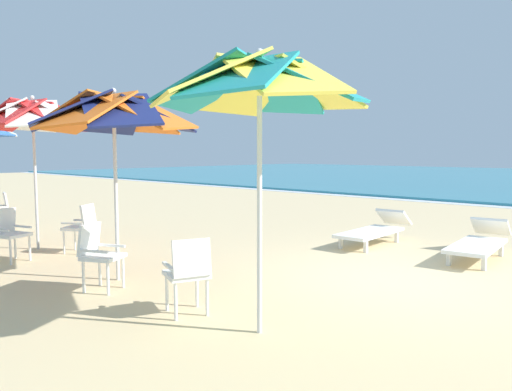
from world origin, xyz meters
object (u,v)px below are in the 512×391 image
Objects in this scene: plastic_chair_6 at (0,209)px; sun_lounger_2 at (375,229)px; plastic_chair_1 at (98,252)px; sun_lounger_1 at (479,242)px; plastic_chair_3 at (9,231)px; beach_umbrella_2 at (33,117)px; plastic_chair_0 at (188,271)px; plastic_chair_2 at (82,225)px; beach_umbrella_0 at (260,86)px; beach_umbrella_1 at (114,115)px.

sun_lounger_2 is at bearing 32.03° from plastic_chair_6.
sun_lounger_1 is at bearing 61.03° from plastic_chair_1.
plastic_chair_6 is at bearing 163.06° from plastic_chair_3.
plastic_chair_1 is at bearing -8.45° from plastic_chair_6.
beach_umbrella_2 is 1.28× the size of sun_lounger_2.
beach_umbrella_2 is 3.38m from plastic_chair_6.
plastic_chair_0 and plastic_chair_2 have the same top height.
plastic_chair_1 is (-1.62, -0.17, 0.00)m from plastic_chair_0.
beach_umbrella_0 is 1.25× the size of sun_lounger_1.
beach_umbrella_1 is 3.06× the size of plastic_chair_3.
beach_umbrella_0 is at bearing -94.65° from sun_lounger_1.
plastic_chair_0 is at bearing -4.70° from beach_umbrella_2.
sun_lounger_2 is (1.26, 4.85, -2.01)m from beach_umbrella_1.
beach_umbrella_0 is at bearing 9.33° from plastic_chair_0.
beach_umbrella_1 is at bearing -2.77° from beach_umbrella_2.
plastic_chair_3 is 7.77m from sun_lounger_1.
plastic_chair_0 is 7.66m from plastic_chair_6.
plastic_chair_2 is (-4.90, 0.66, -1.92)m from beach_umbrella_0.
beach_umbrella_2 is at bearing 177.23° from beach_umbrella_1.
sun_lounger_2 is at bearing 56.62° from plastic_chair_3.
plastic_chair_2 is 6.84m from sun_lounger_1.
beach_umbrella_1 is at bearing 177.87° from beach_umbrella_0.
beach_umbrella_2 reaches higher than plastic_chair_6.
beach_umbrella_0 is 8.78m from plastic_chair_6.
beach_umbrella_0 is at bearing -3.81° from plastic_chair_6.
plastic_chair_1 is at bearing -58.92° from beach_umbrella_1.
plastic_chair_3 is (-5.11, -0.48, -1.92)m from beach_umbrella_0.
sun_lounger_2 is at bearing 75.49° from beach_umbrella_1.
plastic_chair_3 is 0.39× the size of sun_lounger_1.
plastic_chair_6 is at bearing 171.55° from plastic_chair_1.
plastic_chair_0 is 4.21m from plastic_chair_3.
beach_umbrella_0 is 2.13m from plastic_chair_0.
beach_umbrella_0 is 3.19× the size of plastic_chair_0.
beach_umbrella_0 is at bearing 5.32° from plastic_chair_3.
plastic_chair_3 is 6.51m from sun_lounger_2.
sun_lounger_2 is at bearing 47.98° from beach_umbrella_2.
plastic_chair_2 is 3.65m from plastic_chair_6.
plastic_chair_1 is at bearing -173.87° from plastic_chair_0.
plastic_chair_2 and plastic_chair_6 have the same top height.
plastic_chair_1 and plastic_chair_6 have the same top height.
plastic_chair_2 is (-3.98, 0.81, 0.00)m from plastic_chair_0.
plastic_chair_3 is at bearing -123.38° from sun_lounger_2.
plastic_chair_2 reaches higher than sun_lounger_2.
sun_lounger_2 is (-1.54, 4.95, -2.13)m from beach_umbrella_0.
plastic_chair_2 is 5.46m from sun_lounger_2.
beach_umbrella_0 is 1.27× the size of sun_lounger_2.
plastic_chair_6 is 8.27m from sun_lounger_2.
plastic_chair_3 is at bearing -174.68° from beach_umbrella_0.
beach_umbrella_2 reaches higher than beach_umbrella_1.
plastic_chair_0 is 4.06m from plastic_chair_2.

